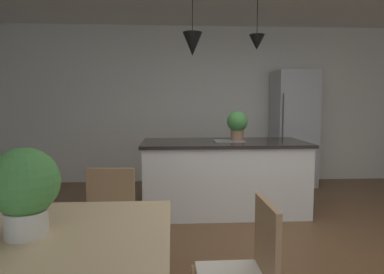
{
  "coord_description": "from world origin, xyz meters",
  "views": [
    {
      "loc": [
        -0.95,
        -2.78,
        1.37
      ],
      "look_at": [
        -0.79,
        -0.15,
        1.12
      ],
      "focal_mm": 31.97,
      "sensor_mm": 36.0,
      "label": 1
    }
  ],
  "objects_px": {
    "chair_far_right": "(107,223)",
    "potted_plant_on_island": "(237,124)",
    "refrigerator": "(293,128)",
    "kitchen_island": "(224,176)",
    "potted_plant_on_table": "(25,187)"
  },
  "relations": [
    {
      "from": "chair_far_right",
      "to": "potted_plant_on_island",
      "type": "bearing_deg",
      "value": 52.22
    },
    {
      "from": "refrigerator",
      "to": "potted_plant_on_island",
      "type": "relative_size",
      "value": 5.03
    },
    {
      "from": "potted_plant_on_island",
      "to": "refrigerator",
      "type": "bearing_deg",
      "value": 48.73
    },
    {
      "from": "chair_far_right",
      "to": "kitchen_island",
      "type": "distance_m",
      "value": 2.05
    },
    {
      "from": "chair_far_right",
      "to": "kitchen_island",
      "type": "relative_size",
      "value": 0.43
    },
    {
      "from": "kitchen_island",
      "to": "potted_plant_on_island",
      "type": "height_order",
      "value": "potted_plant_on_island"
    },
    {
      "from": "refrigerator",
      "to": "potted_plant_on_island",
      "type": "bearing_deg",
      "value": -131.27
    },
    {
      "from": "refrigerator",
      "to": "potted_plant_on_table",
      "type": "bearing_deg",
      "value": -124.25
    },
    {
      "from": "kitchen_island",
      "to": "potted_plant_on_island",
      "type": "bearing_deg",
      "value": 0.0
    },
    {
      "from": "potted_plant_on_island",
      "to": "potted_plant_on_table",
      "type": "relative_size",
      "value": 0.9
    },
    {
      "from": "kitchen_island",
      "to": "refrigerator",
      "type": "relative_size",
      "value": 1.07
    },
    {
      "from": "kitchen_island",
      "to": "potted_plant_on_island",
      "type": "xyz_separation_m",
      "value": [
        0.17,
        0.0,
        0.66
      ]
    },
    {
      "from": "chair_far_right",
      "to": "potted_plant_on_table",
      "type": "distance_m",
      "value": 1.08
    },
    {
      "from": "chair_far_right",
      "to": "potted_plant_on_table",
      "type": "bearing_deg",
      "value": -101.98
    },
    {
      "from": "chair_far_right",
      "to": "potted_plant_on_island",
      "type": "height_order",
      "value": "potted_plant_on_island"
    }
  ]
}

